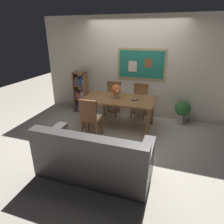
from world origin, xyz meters
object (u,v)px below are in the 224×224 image
object	(u,v)px
dining_table	(119,102)
dining_chair_far_left	(113,95)
dining_chair_near_left	(90,115)
tv_remote	(135,100)
leather_couch	(94,158)
potted_ivy	(183,111)
flower_vase	(116,90)
dining_chair_far_right	(140,98)
bookshelf	(81,92)

from	to	relation	value
dining_table	dining_chair_far_left	xyz separation A→B (m)	(-0.41, 0.76, -0.11)
dining_chair_near_left	tv_remote	xyz separation A→B (m)	(0.81, 0.72, 0.20)
dining_table	leather_couch	xyz separation A→B (m)	(0.14, -1.85, -0.33)
potted_ivy	tv_remote	xyz separation A→B (m)	(-1.09, -0.70, 0.40)
dining_chair_near_left	leather_couch	bearing A→B (deg)	-63.17
dining_table	potted_ivy	size ratio (longest dim) A/B	2.87
potted_ivy	tv_remote	distance (m)	1.36
tv_remote	dining_table	bearing A→B (deg)	175.28
dining_table	leather_couch	distance (m)	1.88
potted_ivy	flower_vase	xyz separation A→B (m)	(-1.56, -0.64, 0.57)
dining_chair_far_left	tv_remote	distance (m)	1.15
dining_chair_far_right	tv_remote	xyz separation A→B (m)	(0.03, -0.81, 0.20)
bookshelf	dining_chair_near_left	bearing A→B (deg)	-56.34
potted_ivy	flower_vase	distance (m)	1.78
dining_chair_far_left	dining_chair_far_right	size ratio (longest dim) A/B	1.00
bookshelf	tv_remote	distance (m)	1.86
dining_chair_near_left	potted_ivy	world-z (taller)	dining_chair_near_left
dining_chair_far_left	leather_couch	bearing A→B (deg)	-78.15
flower_vase	dining_chair_far_left	bearing A→B (deg)	114.56
dining_chair_far_right	leather_couch	distance (m)	2.64
leather_couch	potted_ivy	bearing A→B (deg)	61.89
dining_chair_near_left	potted_ivy	xyz separation A→B (m)	(1.90, 1.43, -0.19)
dining_chair_near_left	bookshelf	xyz separation A→B (m)	(-0.92, 1.39, 0.03)
dining_chair_near_left	bookshelf	bearing A→B (deg)	123.66
dining_chair_far_left	bookshelf	bearing A→B (deg)	-171.99
dining_chair_far_right	potted_ivy	world-z (taller)	dining_chair_far_right
dining_chair_far_right	bookshelf	xyz separation A→B (m)	(-1.70, -0.14, 0.03)
bookshelf	flower_vase	bearing A→B (deg)	-25.32
dining_chair_far_right	tv_remote	world-z (taller)	dining_chair_far_right
dining_table	bookshelf	distance (m)	1.48
bookshelf	flower_vase	size ratio (longest dim) A/B	3.66
dining_chair_far_left	potted_ivy	bearing A→B (deg)	-2.74
flower_vase	dining_table	bearing A→B (deg)	-24.72
bookshelf	potted_ivy	xyz separation A→B (m)	(2.82, 0.04, -0.23)
dining_chair_far_right	bookshelf	size ratio (longest dim) A/B	0.79
dining_chair_far_right	tv_remote	bearing A→B (deg)	-87.76
dining_chair_far_right	potted_ivy	size ratio (longest dim) A/B	1.54
dining_chair_near_left	tv_remote	bearing A→B (deg)	41.96
dining_chair_far_left	dining_chair_far_right	xyz separation A→B (m)	(0.77, 0.01, 0.00)
leather_couch	flower_vase	distance (m)	1.99
dining_chair_far_right	leather_couch	size ratio (longest dim) A/B	0.51
flower_vase	tv_remote	distance (m)	0.50
dining_table	dining_chair_far_left	distance (m)	0.87
dining_table	tv_remote	world-z (taller)	tv_remote
leather_couch	potted_ivy	distance (m)	2.86
dining_table	potted_ivy	world-z (taller)	dining_table
leather_couch	dining_chair_far_left	bearing A→B (deg)	101.85
dining_chair_near_left	leather_couch	distance (m)	1.24
dining_chair_far_right	leather_couch	world-z (taller)	dining_chair_far_right
dining_chair_near_left	dining_chair_far_left	bearing A→B (deg)	89.84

